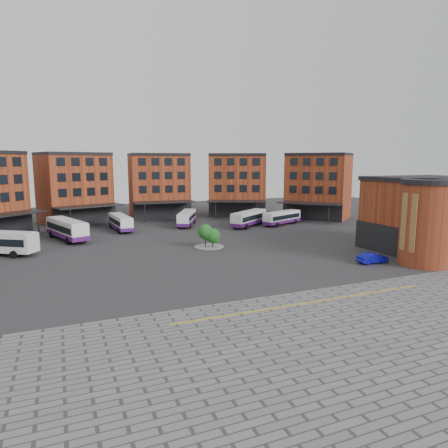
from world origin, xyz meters
name	(u,v)px	position (x,y,z in m)	size (l,w,h in m)	color
ground	(228,268)	(0.00, 0.00, 0.00)	(160.00, 160.00, 0.00)	#28282B
paving_zone	(372,338)	(2.00, -22.00, 0.01)	(50.00, 22.00, 0.02)	slate
yellow_line	(309,303)	(2.00, -14.00, 0.03)	(26.00, 0.15, 0.02)	gold
main_building	(132,189)	(-4.77, 38.25, 7.23)	(94.14, 42.48, 14.60)	#993E21
east_building	(426,215)	(28.70, -3.06, 5.29)	(17.40, 15.40, 10.60)	#993E21
tree_island	(210,235)	(1.93, 11.43, 1.88)	(4.40, 4.40, 3.60)	gray
bus_b	(67,229)	(-17.57, 26.23, 1.82)	(6.41, 12.16, 3.36)	white
bus_c	(120,222)	(-8.11, 32.14, 1.55)	(3.23, 10.35, 2.87)	white
bus_d	(187,218)	(4.98, 32.77, 1.55)	(6.56, 10.18, 2.87)	white
bus_e	(249,218)	(16.06, 27.10, 1.65)	(10.16, 8.46, 3.05)	white
bus_f	(282,218)	(23.11, 26.25, 1.50)	(9.96, 5.93, 2.77)	white
blue_car	(373,258)	(17.75, -4.98, 0.66)	(1.41, 4.04, 1.33)	#0C0DA0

